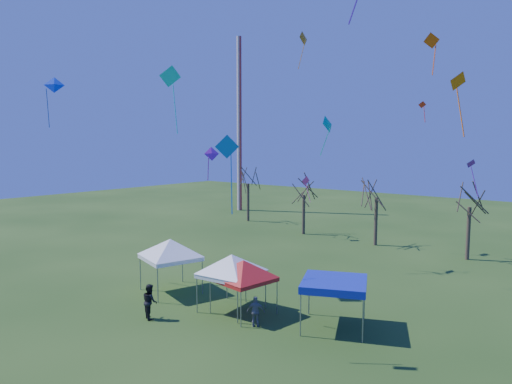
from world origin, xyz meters
TOP-DOWN VIEW (x-y plane):
  - ground at (0.00, 0.00)m, footprint 140.00×140.00m
  - radio_mast at (-28.00, 34.00)m, footprint 0.70×0.70m
  - tree_0 at (-20.85, 27.38)m, footprint 3.83×3.83m
  - tree_1 at (-10.77, 24.65)m, footprint 3.42×3.42m
  - tree_2 at (-2.37, 24.38)m, footprint 3.71×3.71m
  - tree_3 at (6.03, 24.04)m, footprint 3.59×3.59m
  - tent_white_west at (-7.01, 2.75)m, footprint 4.43×4.43m
  - tent_white_mid at (-1.63, 2.76)m, footprint 4.34×4.34m
  - tent_red at (-0.72, 2.74)m, footprint 4.07×4.07m
  - tent_blue at (4.31, 4.23)m, footprint 4.36×4.36m
  - person_grey at (1.00, 1.72)m, footprint 1.03×0.86m
  - person_dark at (-4.34, -1.07)m, footprint 1.17×1.05m
  - kite_18 at (8.00, 6.94)m, footprint 0.82×0.40m
  - kite_1 at (-1.74, 1.29)m, footprint 0.78×0.87m
  - kite_19 at (2.38, 22.29)m, footprint 0.79×0.74m
  - kite_14 at (-16.23, 0.19)m, footprint 1.46×1.63m
  - kite_8 at (-7.82, 3.70)m, footprint 1.29×1.71m
  - kite_5 at (1.66, -1.18)m, footprint 0.96×1.01m
  - kite_13 at (-9.42, 22.85)m, footprint 0.77×1.11m
  - kite_2 at (-7.83, 19.77)m, footprint 0.75×1.41m
  - kite_11 at (-2.48, 15.11)m, footprint 0.86×1.44m
  - kite_17 at (9.36, 6.73)m, footprint 1.02×1.20m
  - kite_22 at (6.85, 20.44)m, footprint 1.09×1.14m

SIDE VIEW (x-z plane):
  - ground at x=0.00m, z-range 0.00..0.00m
  - person_grey at x=1.00m, z-range 0.00..1.65m
  - person_dark at x=-4.34m, z-range 0.00..1.96m
  - tent_blue at x=4.31m, z-range 1.09..3.68m
  - tent_red at x=-0.72m, z-range 1.12..4.75m
  - tent_white_mid at x=-1.63m, z-range 1.18..5.03m
  - tent_white_west at x=-7.01m, z-range 1.26..5.35m
  - tree_1 at x=-10.77m, z-range 2.02..9.56m
  - kite_13 at x=-9.42m, z-range 4.59..7.33m
  - tree_3 at x=6.03m, z-range 2.12..10.03m
  - tree_2 at x=-2.37m, z-range 2.20..10.38m
  - tree_0 at x=-20.85m, z-range 2.27..10.70m
  - kite_22 at x=6.85m, z-range 6.73..9.62m
  - kite_1 at x=-1.74m, z-range 8.24..10.11m
  - kite_5 at x=1.66m, z-range 7.72..11.37m
  - kite_11 at x=-2.48m, z-range 9.69..12.88m
  - radio_mast at x=-28.00m, z-range 0.00..25.00m
  - kite_17 at x=9.36m, z-range 11.10..14.23m
  - kite_19 at x=2.38m, z-range 12.04..13.86m
  - kite_14 at x=-16.23m, z-range 12.09..15.74m
  - kite_8 at x=-7.82m, z-range 11.90..16.37m
  - kite_18 at x=8.00m, z-range 13.72..15.83m
  - kite_2 at x=-7.83m, z-range 17.62..21.14m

